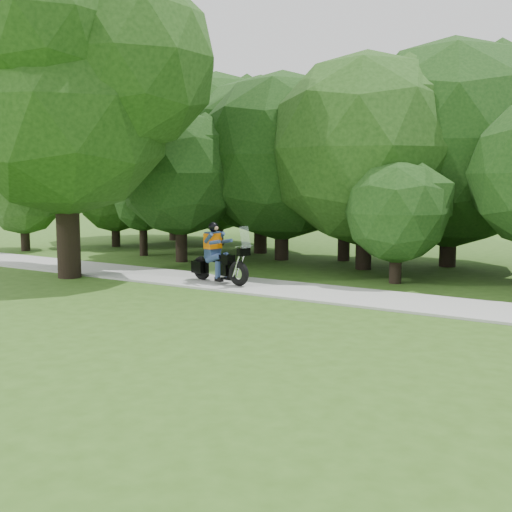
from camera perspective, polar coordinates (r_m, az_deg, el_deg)
The scene contains 5 objects.
ground at distance 8.30m, azimuth -0.67°, elevation -13.96°, with size 100.00×100.00×0.00m, color #2F5217.
walkway at distance 15.39m, azimuth 15.70°, elevation -4.24°, with size 60.00×2.20×0.06m, color #ADADA7.
tree_line at distance 21.70m, azimuth 20.09°, elevation 8.59°, with size 39.95×11.74×7.59m.
big_tree_west at distance 20.08m, azimuth -16.11°, elevation 14.75°, with size 8.64×6.56×9.96m.
touring_motorcycle at distance 17.78m, azimuth -3.53°, elevation -0.41°, with size 2.18×0.97×1.67m.
Camera 1 is at (4.19, -6.51, 2.97)m, focal length 45.00 mm.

